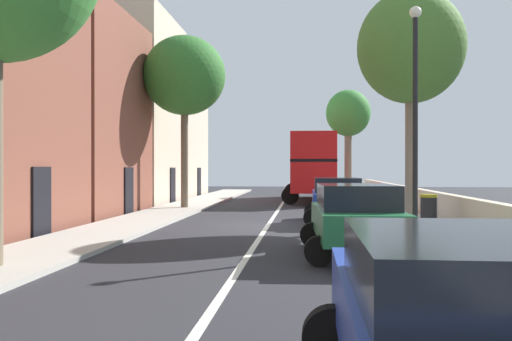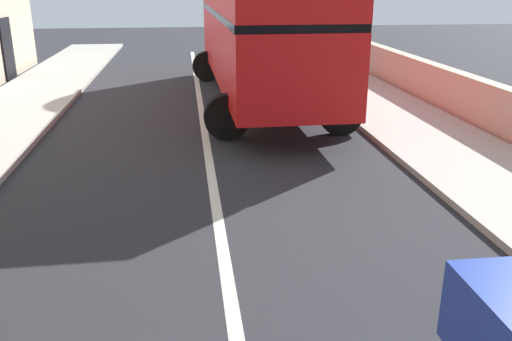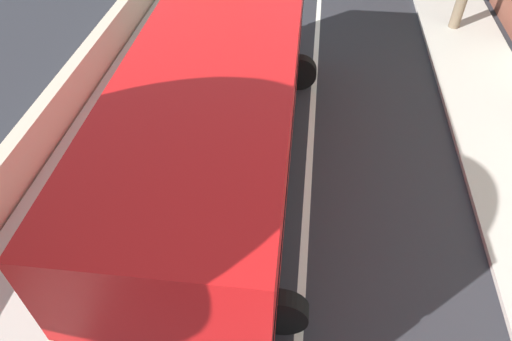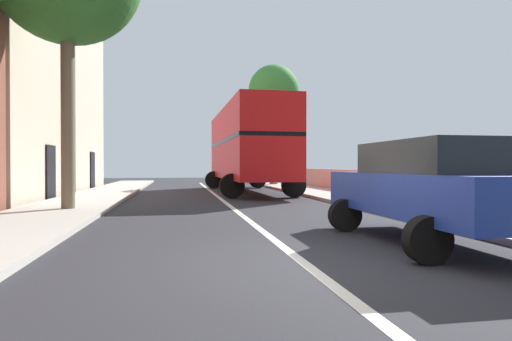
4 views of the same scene
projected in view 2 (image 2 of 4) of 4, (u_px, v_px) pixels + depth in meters
double_decker_bus at (260, 17)px, 14.99m from camera, size 3.66×11.03×4.06m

